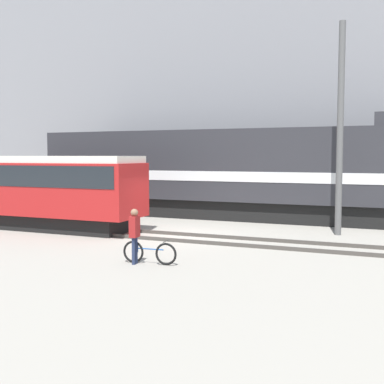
% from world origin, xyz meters
% --- Properties ---
extents(ground_plane, '(120.00, 120.00, 0.00)m').
position_xyz_m(ground_plane, '(0.00, 0.00, 0.00)').
color(ground_plane, gray).
extents(track_near, '(60.00, 1.50, 0.14)m').
position_xyz_m(track_near, '(0.00, -0.76, 0.07)').
color(track_near, '#47423D').
rests_on(track_near, ground).
extents(track_far, '(60.00, 1.51, 0.14)m').
position_xyz_m(track_far, '(0.00, 6.07, 0.07)').
color(track_far, '#47423D').
rests_on(track_far, ground).
extents(building_backdrop, '(44.81, 6.00, 14.86)m').
position_xyz_m(building_backdrop, '(0.00, 12.78, 7.43)').
color(building_backdrop, gray).
rests_on(building_backdrop, ground).
extents(freight_locomotive, '(20.72, 3.04, 5.22)m').
position_xyz_m(freight_locomotive, '(-0.10, 6.07, 2.43)').
color(freight_locomotive, black).
rests_on(freight_locomotive, ground).
extents(streetcar, '(10.40, 2.54, 3.28)m').
position_xyz_m(streetcar, '(-7.04, -0.76, 1.88)').
color(streetcar, black).
rests_on(streetcar, ground).
extents(bicycle, '(1.76, 0.44, 0.75)m').
position_xyz_m(bicycle, '(1.14, -5.17, 0.35)').
color(bicycle, black).
rests_on(bicycle, ground).
extents(person, '(0.25, 0.38, 1.69)m').
position_xyz_m(person, '(0.73, -5.35, 1.03)').
color(person, '#232D4C').
rests_on(person, ground).
extents(utility_pole_left, '(0.27, 0.27, 8.74)m').
position_xyz_m(utility_pole_left, '(5.88, 2.65, 4.37)').
color(utility_pole_left, '#595959').
rests_on(utility_pole_left, ground).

